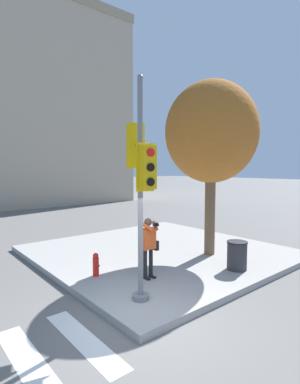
{
  "coord_description": "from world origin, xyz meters",
  "views": [
    {
      "loc": [
        -3.65,
        -4.54,
        3.17
      ],
      "look_at": [
        1.01,
        1.02,
        2.58
      ],
      "focal_mm": 28.0,
      "sensor_mm": 36.0,
      "label": 1
    }
  ],
  "objects_px": {
    "person_photographer": "(149,243)",
    "street_tree": "(211,133)",
    "fire_hydrant": "(96,265)",
    "traffic_signal_pole": "(141,175)",
    "trash_bin": "(237,255)"
  },
  "relations": [
    {
      "from": "traffic_signal_pole",
      "to": "street_tree",
      "type": "bearing_deg",
      "value": 17.92
    },
    {
      "from": "street_tree",
      "to": "person_photographer",
      "type": "bearing_deg",
      "value": -172.69
    },
    {
      "from": "traffic_signal_pole",
      "to": "person_photographer",
      "type": "xyz_separation_m",
      "value": [
        1.0,
        0.92,
        -1.85
      ]
    },
    {
      "from": "street_tree",
      "to": "fire_hydrant",
      "type": "xyz_separation_m",
      "value": [
        -4.1,
        0.66,
        -3.84
      ]
    },
    {
      "from": "street_tree",
      "to": "fire_hydrant",
      "type": "height_order",
      "value": "street_tree"
    },
    {
      "from": "fire_hydrant",
      "to": "trash_bin",
      "type": "bearing_deg",
      "value": -32.49
    },
    {
      "from": "traffic_signal_pole",
      "to": "fire_hydrant",
      "type": "relative_size",
      "value": 7.71
    },
    {
      "from": "person_photographer",
      "to": "street_tree",
      "type": "height_order",
      "value": "street_tree"
    },
    {
      "from": "traffic_signal_pole",
      "to": "trash_bin",
      "type": "distance_m",
      "value": 4.18
    },
    {
      "from": "person_photographer",
      "to": "fire_hydrant",
      "type": "bearing_deg",
      "value": 134.41
    },
    {
      "from": "person_photographer",
      "to": "fire_hydrant",
      "type": "distance_m",
      "value": 1.61
    },
    {
      "from": "street_tree",
      "to": "trash_bin",
      "type": "height_order",
      "value": "street_tree"
    },
    {
      "from": "fire_hydrant",
      "to": "person_photographer",
      "type": "bearing_deg",
      "value": -45.59
    },
    {
      "from": "traffic_signal_pole",
      "to": "fire_hydrant",
      "type": "distance_m",
      "value": 3.19
    },
    {
      "from": "traffic_signal_pole",
      "to": "person_photographer",
      "type": "bearing_deg",
      "value": 42.72
    }
  ]
}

